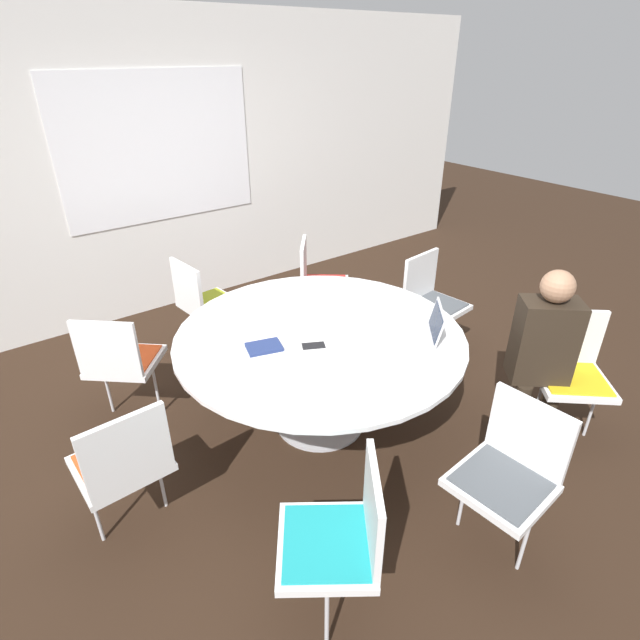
{
  "coord_description": "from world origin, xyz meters",
  "views": [
    {
      "loc": [
        -1.68,
        -2.22,
        2.35
      ],
      "look_at": [
        0.0,
        0.0,
        0.83
      ],
      "focal_mm": 28.0,
      "sensor_mm": 36.0,
      "label": 1
    }
  ],
  "objects": [
    {
      "name": "ground_plane",
      "position": [
        0.0,
        0.0,
        0.0
      ],
      "size": [
        16.0,
        16.0,
        0.0
      ],
      "primitive_type": "plane",
      "color": "black"
    },
    {
      "name": "chair_6",
      "position": [
        -0.74,
        -1.13,
        0.52
      ],
      "size": [
        0.6,
        0.6,
        0.86
      ],
      "rotation": [
        0.0,
        0.0,
        13.51
      ],
      "color": "white",
      "rests_on": "ground_plane"
    },
    {
      "name": "chair_4",
      "position": [
        -1.05,
        0.84,
        0.52
      ],
      "size": [
        0.61,
        0.61,
        0.86
      ],
      "rotation": [
        0.0,
        0.0,
        11.84
      ],
      "color": "white",
      "rests_on": "ground_plane"
    },
    {
      "name": "wall_back",
      "position": [
        0.0,
        2.46,
        1.35
      ],
      "size": [
        8.0,
        0.07,
        2.7
      ],
      "color": "silver",
      "rests_on": "ground_plane"
    },
    {
      "name": "chair_2",
      "position": [
        0.8,
        1.09,
        0.52
      ],
      "size": [
        0.6,
        0.61,
        0.86
      ],
      "rotation": [
        0.0,
        0.0,
        10.31
      ],
      "color": "white",
      "rests_on": "ground_plane"
    },
    {
      "name": "conference_table",
      "position": [
        0.0,
        0.0,
        0.62
      ],
      "size": [
        1.87,
        1.87,
        0.73
      ],
      "color": "#B7B7BC",
      "rests_on": "ground_plane"
    },
    {
      "name": "chair_7",
      "position": [
        0.17,
        -1.34,
        0.52
      ],
      "size": [
        0.45,
        0.47,
        0.86
      ],
      "rotation": [
        0.0,
        0.0,
        14.22
      ],
      "color": "white",
      "rests_on": "ground_plane"
    },
    {
      "name": "chair_5",
      "position": [
        -1.34,
        -0.13,
        0.52
      ],
      "size": [
        0.46,
        0.44,
        0.86
      ],
      "rotation": [
        0.0,
        0.0,
        12.61
      ],
      "color": "white",
      "rests_on": "ground_plane"
    },
    {
      "name": "handbag",
      "position": [
        0.38,
        1.47,
        0.14
      ],
      "size": [
        0.36,
        0.16,
        0.28
      ],
      "color": "#661E56",
      "rests_on": "ground_plane"
    },
    {
      "name": "laptop",
      "position": [
        0.5,
        -0.44,
        0.78
      ],
      "size": [
        0.41,
        0.42,
        0.21
      ],
      "rotation": [
        0.0,
        0.0,
        3.99
      ],
      "color": "silver",
      "rests_on": "conference_table"
    },
    {
      "name": "chair_3",
      "position": [
        -0.21,
        1.33,
        0.52
      ],
      "size": [
        0.47,
        0.48,
        0.86
      ],
      "rotation": [
        0.0,
        0.0,
        11.1
      ],
      "color": "white",
      "rests_on": "ground_plane"
    },
    {
      "name": "person_0",
      "position": [
        1.05,
        -0.94,
        0.71
      ],
      "size": [
        0.42,
        0.4,
        1.21
      ],
      "rotation": [
        0.0,
        0.0,
        8.7
      ],
      "color": "#2D2319",
      "rests_on": "ground_plane"
    },
    {
      "name": "spiral_notebook",
      "position": [
        -0.38,
        0.06,
        0.74
      ],
      "size": [
        0.24,
        0.2,
        0.02
      ],
      "color": "navy",
      "rests_on": "conference_table"
    },
    {
      "name": "cell_phone",
      "position": [
        -0.13,
        -0.1,
        0.73
      ],
      "size": [
        0.16,
        0.13,
        0.01
      ],
      "color": "black",
      "rests_on": "conference_table"
    },
    {
      "name": "chair_0",
      "position": [
        1.28,
        -1.04,
        0.52
      ],
      "size": [
        0.61,
        0.61,
        0.86
      ],
      "rotation": [
        0.0,
        0.0,
        8.7
      ],
      "color": "white",
      "rests_on": "ground_plane"
    },
    {
      "name": "chair_1",
      "position": [
        1.33,
        0.22,
        0.52
      ],
      "size": [
        0.48,
        0.47,
        0.86
      ],
      "rotation": [
        0.0,
        0.0,
        9.54
      ],
      "color": "white",
      "rests_on": "ground_plane"
    }
  ]
}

